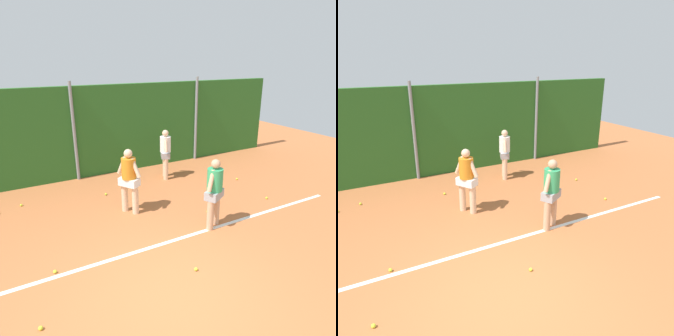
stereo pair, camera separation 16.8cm
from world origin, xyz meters
The scene contains 17 objects.
ground_plane centered at (0.00, 1.89, 0.00)m, with size 25.14×25.14×0.00m, color #B76638.
hedge_fence_backdrop centered at (0.00, 6.41, 1.48)m, with size 15.84×0.25×2.97m, color #286023.
fence_post_center centered at (0.00, 6.23, 1.56)m, with size 0.10×0.10×3.13m, color gray.
fence_post_right centered at (4.57, 6.23, 1.56)m, with size 0.10×0.10×3.13m, color gray.
court_baseline_paint centered at (0.00, 1.55, 0.00)m, with size 11.58×0.10×0.01m, color white.
player_foreground_near centered at (2.01, 1.64, 0.93)m, with size 0.67×0.50×1.67m.
player_midcourt centered at (0.59, 3.27, 0.95)m, with size 0.51×0.62×1.69m.
player_backcourt_far centered at (2.56, 4.98, 0.91)m, with size 0.45×0.63×1.62m.
tennis_ball_0 centered at (0.36, 4.57, 0.03)m, with size 0.07×0.07×0.07m, color #CCDB33.
tennis_ball_2 centered at (-1.58, 1.67, 0.03)m, with size 0.07×0.07×0.07m, color #CCDB33.
tennis_ball_3 centered at (1.27, 5.08, 0.03)m, with size 0.07×0.07×0.07m, color #CCDB33.
tennis_ball_5 centered at (2.31, 2.25, 0.03)m, with size 0.07×0.07×0.07m, color #CCDB33.
tennis_ball_7 centered at (0.74, 0.45, 0.03)m, with size 0.07×0.07×0.07m, color #CCDB33.
tennis_ball_8 centered at (4.25, 2.11, 0.03)m, with size 0.07×0.07×0.07m, color #CCDB33.
tennis_ball_9 centered at (-2.01, 0.43, 0.03)m, with size 0.07×0.07×0.07m, color #CCDB33.
tennis_ball_12 centered at (-1.86, 4.99, 0.03)m, with size 0.07×0.07×0.07m, color #CCDB33.
tennis_ball_13 centered at (4.50, 3.65, 0.03)m, with size 0.07×0.07×0.07m, color #CCDB33.
Camera 1 is at (-2.10, -3.58, 3.78)m, focal length 33.51 mm.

